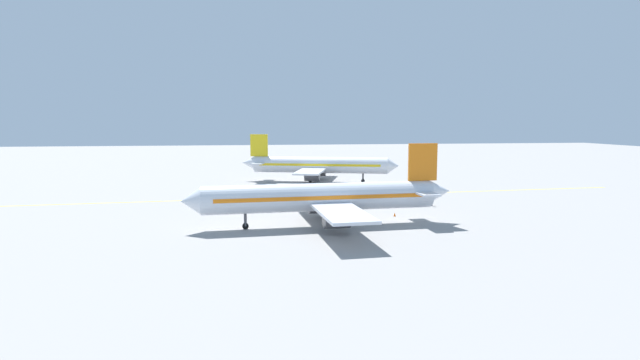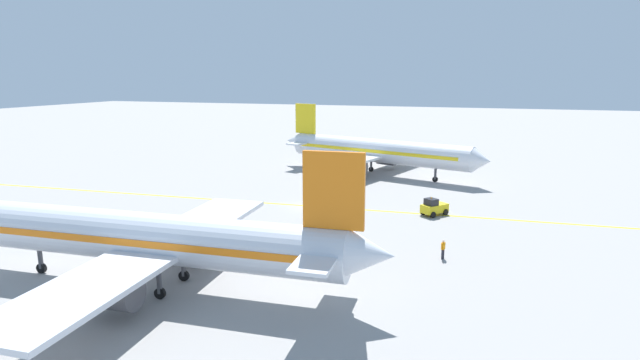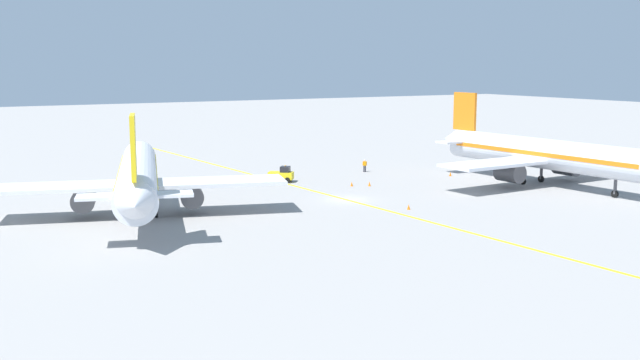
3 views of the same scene
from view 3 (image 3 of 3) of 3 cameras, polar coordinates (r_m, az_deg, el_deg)
ground_plane at (r=80.21m, az=2.01°, el=-1.51°), size 400.00×400.00×0.00m
apron_yellow_centreline at (r=80.21m, az=2.01°, el=-1.51°), size 7.37×119.82×0.01m
airplane_at_gate at (r=93.06m, az=16.66°, el=1.88°), size 28.24×35.52×10.60m
airplane_adjacent_stand at (r=73.58m, az=-13.72°, el=0.22°), size 28.31×34.83×10.60m
baggage_tug_white at (r=91.95m, az=-2.94°, el=0.40°), size 3.28×3.05×2.11m
ground_crew_worker at (r=100.47m, az=3.42°, el=1.13°), size 0.54×0.34×1.68m
traffic_cone_near_nose at (r=75.28m, az=6.77°, el=-2.05°), size 0.32×0.32×0.55m
traffic_cone_mid_apron at (r=89.06m, az=3.79°, el=-0.30°), size 0.32×0.32×0.55m
traffic_cone_by_wingtip at (r=98.23m, az=9.90°, el=0.46°), size 0.32×0.32×0.55m
traffic_cone_far_edge at (r=88.88m, az=2.43°, el=-0.30°), size 0.32×0.32×0.55m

